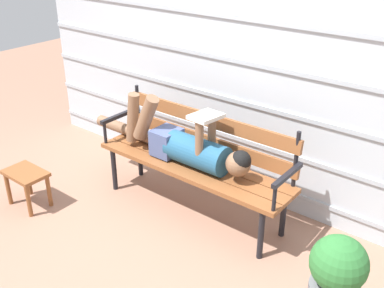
# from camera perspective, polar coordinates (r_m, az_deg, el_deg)

# --- Properties ---
(ground_plane) EXTENTS (12.00, 12.00, 0.00)m
(ground_plane) POSITION_cam_1_polar(r_m,az_deg,el_deg) (3.79, -1.60, -9.38)
(ground_plane) COLOR #936B56
(house_siding) EXTENTS (4.51, 0.08, 2.38)m
(house_siding) POSITION_cam_1_polar(r_m,az_deg,el_deg) (3.78, 5.18, 10.58)
(house_siding) COLOR #B2BCC6
(house_siding) RESTS_ON ground
(park_bench) EXTENTS (1.72, 0.44, 0.88)m
(park_bench) POSITION_cam_1_polar(r_m,az_deg,el_deg) (3.68, 0.63, -1.47)
(park_bench) COLOR brown
(park_bench) RESTS_ON ground
(reclining_person) EXTENTS (1.69, 0.26, 0.52)m
(reclining_person) POSITION_cam_1_polar(r_m,az_deg,el_deg) (3.64, -1.08, -0.02)
(reclining_person) COLOR #23567A
(footstool) EXTENTS (0.37, 0.25, 0.33)m
(footstool) POSITION_cam_1_polar(r_m,az_deg,el_deg) (4.07, -20.02, -4.17)
(footstool) COLOR brown
(footstool) RESTS_ON ground
(potted_plant) EXTENTS (0.34, 0.34, 0.62)m
(potted_plant) POSITION_cam_1_polar(r_m,az_deg,el_deg) (2.89, 17.58, -15.94)
(potted_plant) COLOR slate
(potted_plant) RESTS_ON ground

